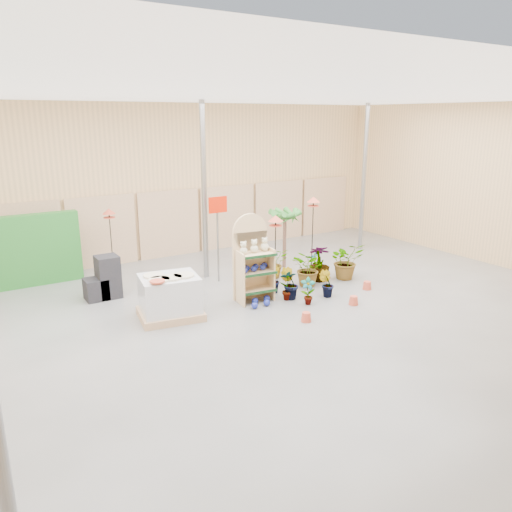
{
  "coord_description": "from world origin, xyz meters",
  "views": [
    {
      "loc": [
        -5.58,
        -7.88,
        4.1
      ],
      "look_at": [
        0.3,
        1.5,
        1.0
      ],
      "focal_mm": 35.0,
      "sensor_mm": 36.0,
      "label": 1
    }
  ],
  "objects_px": {
    "bird_table_front": "(276,221)",
    "potted_plant_2": "(309,269)",
    "display_shelf": "(252,261)",
    "pallet_stack": "(170,297)"
  },
  "relations": [
    {
      "from": "display_shelf",
      "to": "pallet_stack",
      "type": "relative_size",
      "value": 1.39
    },
    {
      "from": "bird_table_front",
      "to": "potted_plant_2",
      "type": "height_order",
      "value": "bird_table_front"
    },
    {
      "from": "bird_table_front",
      "to": "potted_plant_2",
      "type": "xyz_separation_m",
      "value": [
        1.04,
        0.02,
        -1.32
      ]
    },
    {
      "from": "bird_table_front",
      "to": "pallet_stack",
      "type": "bearing_deg",
      "value": -179.48
    },
    {
      "from": "display_shelf",
      "to": "bird_table_front",
      "type": "xyz_separation_m",
      "value": [
        0.64,
        0.0,
        0.86
      ]
    },
    {
      "from": "pallet_stack",
      "to": "potted_plant_2",
      "type": "xyz_separation_m",
      "value": [
        3.73,
        0.05,
        0.0
      ]
    },
    {
      "from": "bird_table_front",
      "to": "potted_plant_2",
      "type": "distance_m",
      "value": 1.68
    },
    {
      "from": "pallet_stack",
      "to": "potted_plant_2",
      "type": "distance_m",
      "value": 3.73
    },
    {
      "from": "display_shelf",
      "to": "bird_table_front",
      "type": "distance_m",
      "value": 1.07
    },
    {
      "from": "pallet_stack",
      "to": "bird_table_front",
      "type": "height_order",
      "value": "bird_table_front"
    }
  ]
}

